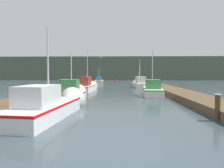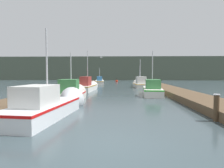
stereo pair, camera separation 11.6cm
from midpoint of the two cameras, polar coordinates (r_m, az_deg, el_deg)
name	(u,v)px [view 2 (the right image)]	position (r m, az deg, el deg)	size (l,w,h in m)	color
ground_plane	(109,146)	(6.05, -0.29, -17.28)	(200.00, 200.00, 0.00)	#38474C
dock_left	(64,90)	(22.56, -13.44, -1.60)	(2.46, 40.00, 0.46)	brown
dock_right	(170,90)	(22.44, 16.45, -1.67)	(2.46, 40.00, 0.46)	brown
distant_shore_ridge	(118,69)	(62.51, 1.88, 4.35)	(120.00, 16.00, 6.52)	#4C5647
fishing_boat_0	(51,105)	(10.47, -16.73, -5.73)	(2.37, 6.59, 4.69)	silver
fishing_boat_1	(72,94)	(15.76, -11.22, -2.75)	(1.84, 4.41, 4.16)	silver
fishing_boat_2	(152,89)	(19.60, 11.54, -1.51)	(2.19, 6.22, 4.57)	silver
fishing_boat_3	(88,86)	(23.49, -6.80, -0.64)	(1.82, 5.74, 4.95)	silver
fishing_boat_4	(140,84)	(29.10, 8.09, 0.07)	(1.93, 4.83, 4.51)	silver
fishing_boat_5	(140,82)	(34.50, 7.99, 0.50)	(1.69, 5.66, 3.68)	silver
fishing_boat_6	(100,81)	(38.57, -3.50, 0.75)	(2.16, 6.59, 3.45)	silver
mooring_piling_0	(216,108)	(9.85, 27.96, -5.98)	(0.26, 0.26, 1.19)	#473523
mooring_piling_1	(71,89)	(20.36, -11.43, -1.40)	(0.24, 0.24, 0.94)	#473523
channel_buoy	(117,81)	(45.35, 1.42, 0.83)	(0.58, 0.58, 1.08)	red
seagull_lead	(101,57)	(22.83, -2.98, 7.62)	(0.30, 0.56, 0.12)	white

